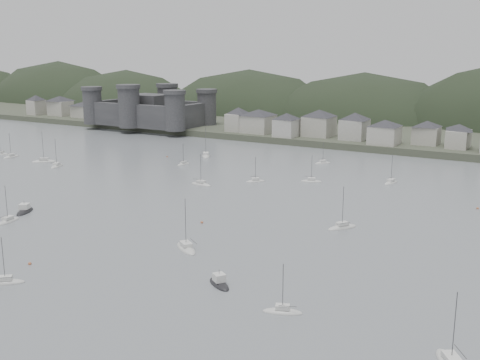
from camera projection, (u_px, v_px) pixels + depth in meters
The scene contains 9 objects.
ground at pixel (19, 294), 99.54m from camera, with size 900.00×900.00×0.00m, color slate.
far_shore_land at pixel (426, 119), 346.11m from camera, with size 900.00×250.00×3.00m, color #383D2D.
forested_ridge at pixel (423, 146), 325.06m from camera, with size 851.55×103.94×102.57m.
castle at pixel (149, 109), 307.79m from camera, with size 66.00×43.00×20.00m.
sailboat_lead at pixel (282, 312), 92.55m from camera, with size 6.85×4.36×8.98m.
moored_fleet at pixel (225, 201), 161.09m from camera, with size 265.49×155.89×13.73m.
motor_launch_near at pixel (219, 283), 103.51m from camera, with size 7.07×5.82×3.66m.
motor_launch_far at pixel (25, 211), 150.57m from camera, with size 6.34×8.52×3.93m.
mooring_buoys at pixel (204, 223), 140.67m from camera, with size 155.93×132.24×0.70m.
Camera 1 is at (80.73, -59.74, 41.32)m, focal length 42.76 mm.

